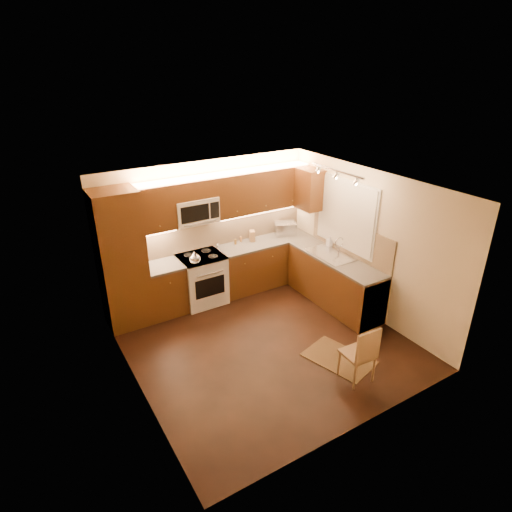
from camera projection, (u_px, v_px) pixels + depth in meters
floor at (266, 343)px, 6.74m from camera, size 4.00×4.00×0.01m
ceiling at (268, 188)px, 5.69m from camera, size 4.00×4.00×0.01m
wall_back at (207, 229)px, 7.77m from camera, size 4.00×0.01×2.50m
wall_front at (366, 343)px, 4.66m from camera, size 4.00×0.01×2.50m
wall_left at (130, 310)px, 5.27m from camera, size 0.01×4.00×2.50m
wall_right at (368, 244)px, 7.16m from camera, size 0.01×4.00×2.50m
pantry at (122, 260)px, 6.80m from camera, size 0.70×0.60×2.30m
base_cab_back_left at (165, 290)px, 7.41m from camera, size 0.62×0.60×0.86m
counter_back_left at (163, 266)px, 7.22m from camera, size 0.62×0.60×0.04m
base_cab_back_right at (264, 263)px, 8.37m from camera, size 1.92×0.60×0.86m
counter_back_right at (264, 242)px, 8.18m from camera, size 1.92×0.60×0.04m
base_cab_right at (334, 282)px, 7.67m from camera, size 0.60×2.00×0.86m
counter_right at (336, 259)px, 7.48m from camera, size 0.60×2.00×0.04m
dishwasher at (362, 299)px, 7.13m from camera, size 0.58×0.60×0.84m
backsplash_back at (225, 228)px, 7.95m from camera, size 3.30×0.02×0.60m
backsplash_right at (350, 239)px, 7.49m from camera, size 0.02×2.00×0.60m
upper_cab_back_left at (155, 208)px, 6.90m from camera, size 0.62×0.35×0.75m
upper_cab_back_right at (261, 190)px, 7.86m from camera, size 1.92×0.35×0.75m
upper_cab_bridge at (193, 189)px, 7.14m from camera, size 0.76×0.35×0.31m
upper_cab_right_corner at (310, 189)px, 7.90m from camera, size 0.35×0.50×0.75m
stove at (202, 279)px, 7.71m from camera, size 0.76×0.65×0.92m
microwave at (195, 210)px, 7.28m from camera, size 0.76×0.38×0.44m
window_frame at (346, 215)px, 7.43m from camera, size 0.03×1.44×1.24m
window_blinds at (345, 215)px, 7.43m from camera, size 0.02×1.36×1.16m
sink at (331, 251)px, 7.56m from camera, size 0.52×0.86×0.15m
faucet at (339, 245)px, 7.62m from camera, size 0.20×0.04×0.30m
track_light_bar at (337, 170)px, 6.75m from camera, size 0.04×1.20×0.03m
kettle at (195, 257)px, 7.20m from camera, size 0.20×0.20×0.21m
toaster_oven at (285, 229)px, 8.44m from camera, size 0.49×0.44×0.24m
knife_block at (252, 236)px, 8.14m from camera, size 0.14×0.17×0.20m
spice_jar_a at (218, 245)px, 7.87m from camera, size 0.06×0.06×0.09m
spice_jar_b at (235, 242)px, 8.02m from camera, size 0.05×0.05×0.10m
spice_jar_c at (218, 245)px, 7.87m from camera, size 0.05×0.05×0.09m
spice_jar_d at (241, 239)px, 8.13m from camera, size 0.06×0.06×0.10m
soap_bottle at (330, 241)px, 7.91m from camera, size 0.10×0.10×0.20m
rug at (339, 358)px, 6.37m from camera, size 0.89×1.11×0.01m
dining_chair at (358, 352)px, 5.81m from camera, size 0.41×0.41×0.88m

